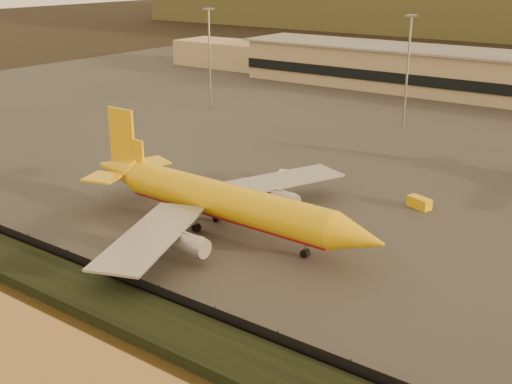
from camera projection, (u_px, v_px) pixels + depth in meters
ground at (220, 260)px, 83.35m from camera, size 900.00×900.00×0.00m
embankment at (121, 309)px, 70.19m from camera, size 320.00×7.00×1.40m
tarmac at (467, 121)px, 155.55m from camera, size 320.00×220.00×0.20m
perimeter_fence at (147, 290)px, 73.03m from camera, size 300.00×0.05×2.20m
terminal_building at (455, 73)px, 184.75m from camera, size 202.00×25.00×12.60m
dhl_cargo_jet at (221, 201)px, 90.35m from camera, size 50.79×49.89×15.21m
gse_vehicle_yellow at (419, 203)px, 100.24m from camera, size 4.16×2.86×1.72m
gse_vehicle_white at (290, 176)px, 112.53m from camera, size 4.37×3.21×1.79m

